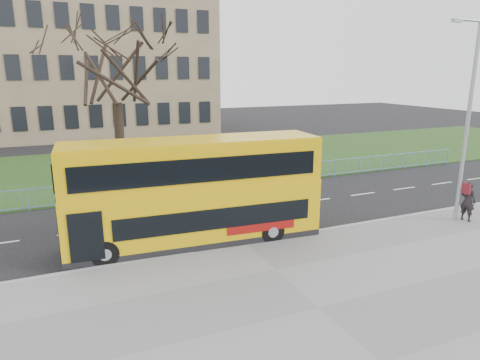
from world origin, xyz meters
The scene contains 10 objects.
ground centered at (0.00, 0.00, 0.00)m, with size 120.00×120.00×0.00m, color black.
pavement centered at (0.00, -6.75, 0.06)m, with size 80.00×10.50×0.12m, color slate.
kerb centered at (0.00, -1.55, 0.07)m, with size 80.00×0.20×0.14m, color gray.
grass_verge centered at (0.00, 14.30, 0.04)m, with size 80.00×15.40×0.08m, color #1D3D16.
guard_railing centered at (0.00, 6.60, 0.55)m, with size 40.00×0.12×1.10m, color #6B9DBF, non-canonical shape.
bare_tree centered at (-3.00, 10.00, 5.82)m, with size 8.03×8.03×11.47m, color black, non-canonical shape.
civic_building centered at (-5.00, 35.00, 7.00)m, with size 30.00×15.00×14.00m, color #77654B.
yellow_bus centered at (-1.68, -0.51, 2.21)m, with size 9.94×2.94×4.11m.
pedestrian centered at (10.21, -3.11, 1.02)m, with size 0.66×0.43×1.81m, color black.
street_lamp centered at (9.75, -2.87, 4.81)m, with size 1.81×0.33×8.56m.
Camera 1 is at (-6.36, -15.87, 6.64)m, focal length 32.00 mm.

